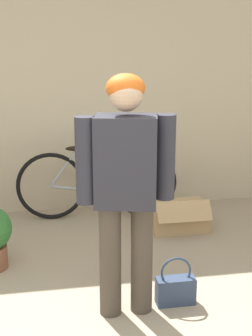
{
  "coord_description": "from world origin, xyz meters",
  "views": [
    {
      "loc": [
        -0.16,
        -2.04,
        1.78
      ],
      "look_at": [
        0.34,
        0.76,
        1.02
      ],
      "focal_mm": 50.0,
      "sensor_mm": 36.0,
      "label": 1
    }
  ],
  "objects_px": {
    "person": "(126,178)",
    "handbag": "(176,289)",
    "cardboard_box": "(178,216)",
    "bicycle": "(98,183)"
  },
  "relations": [
    {
      "from": "person",
      "to": "bicycle",
      "type": "relative_size",
      "value": 0.96
    },
    {
      "from": "bicycle",
      "to": "cardboard_box",
      "type": "distance_m",
      "value": 0.91
    },
    {
      "from": "bicycle",
      "to": "handbag",
      "type": "height_order",
      "value": "bicycle"
    },
    {
      "from": "bicycle",
      "to": "cardboard_box",
      "type": "xyz_separation_m",
      "value": [
        0.74,
        -0.45,
        -0.25
      ]
    },
    {
      "from": "person",
      "to": "handbag",
      "type": "xyz_separation_m",
      "value": [
        0.36,
        0.03,
        -0.83
      ]
    },
    {
      "from": "person",
      "to": "handbag",
      "type": "distance_m",
      "value": 0.91
    },
    {
      "from": "person",
      "to": "cardboard_box",
      "type": "height_order",
      "value": "person"
    },
    {
      "from": "person",
      "to": "cardboard_box",
      "type": "xyz_separation_m",
      "value": [
        0.77,
        1.37,
        -0.82
      ]
    },
    {
      "from": "person",
      "to": "handbag",
      "type": "relative_size",
      "value": 4.55
    },
    {
      "from": "handbag",
      "to": "cardboard_box",
      "type": "distance_m",
      "value": 1.4
    }
  ]
}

